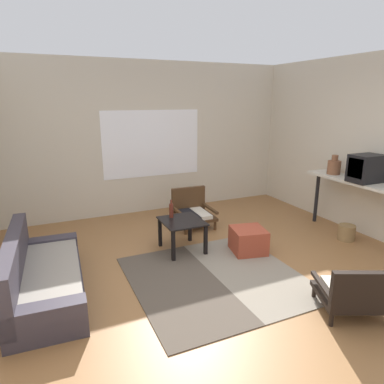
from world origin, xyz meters
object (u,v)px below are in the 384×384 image
object	(u,v)px
ottoman_orange	(248,240)
wicker_basket	(347,233)
couch	(41,278)
clay_vase	(334,167)
armchair_by_window	(192,210)
armchair_striped_foreground	(354,293)
coffee_table	(182,226)
glass_bottle	(171,210)
crt_television	(366,168)
console_shelf	(361,188)

from	to	relation	value
ottoman_orange	wicker_basket	distance (m)	1.60
wicker_basket	ottoman_orange	bearing A→B (deg)	171.09
couch	clay_vase	distance (m)	4.44
armchair_by_window	wicker_basket	xyz separation A→B (m)	(1.84, -1.52, -0.15)
couch	armchair_striped_foreground	distance (m)	3.19
coffee_table	armchair_striped_foreground	world-z (taller)	armchair_striped_foreground
couch	coffee_table	bearing A→B (deg)	13.73
armchair_striped_foreground	ottoman_orange	size ratio (longest dim) A/B	1.80
armchair_by_window	glass_bottle	world-z (taller)	glass_bottle
crt_television	couch	bearing A→B (deg)	176.16
glass_bottle	armchair_striped_foreground	bearing A→B (deg)	-65.66
armchair_striped_foreground	wicker_basket	bearing A→B (deg)	43.74
couch	glass_bottle	xyz separation A→B (m)	(1.73, 0.62, 0.33)
crt_television	clay_vase	bearing A→B (deg)	89.69
console_shelf	glass_bottle	size ratio (longest dim) A/B	6.96
ottoman_orange	wicker_basket	size ratio (longest dim) A/B	1.79
console_shelf	glass_bottle	bearing A→B (deg)	161.78
armchair_striped_foreground	clay_vase	bearing A→B (deg)	49.84
ottoman_orange	crt_television	distance (m)	1.99
console_shelf	armchair_striped_foreground	bearing A→B (deg)	-139.42
coffee_table	armchair_by_window	distance (m)	1.00
clay_vase	wicker_basket	size ratio (longest dim) A/B	1.24
wicker_basket	armchair_striped_foreground	bearing A→B (deg)	-136.26
couch	clay_vase	world-z (taller)	clay_vase
wicker_basket	couch	bearing A→B (deg)	176.82
armchair_by_window	glass_bottle	bearing A→B (deg)	-133.35
glass_bottle	ottoman_orange	bearing A→B (deg)	-34.32
couch	glass_bottle	distance (m)	1.86
armchair_striped_foreground	wicker_basket	xyz separation A→B (m)	(1.45, 1.39, -0.13)
couch	console_shelf	distance (m)	4.40
armchair_by_window	console_shelf	world-z (taller)	console_shelf
glass_bottle	console_shelf	bearing A→B (deg)	-18.22
couch	crt_television	xyz separation A→B (m)	(4.35, -0.29, 0.88)
coffee_table	armchair_by_window	world-z (taller)	armchair_by_window
coffee_table	clay_vase	xyz separation A→B (m)	(2.54, -0.15, 0.66)
ottoman_orange	console_shelf	world-z (taller)	console_shelf
coffee_table	armchair_striped_foreground	size ratio (longest dim) A/B	0.77
couch	wicker_basket	distance (m)	4.20
coffee_table	wicker_basket	world-z (taller)	coffee_table
coffee_table	console_shelf	xyz separation A→B (m)	(2.54, -0.68, 0.44)
coffee_table	ottoman_orange	distance (m)	0.93
armchair_striped_foreground	ottoman_orange	bearing A→B (deg)	94.37
ottoman_orange	armchair_striped_foreground	bearing A→B (deg)	-85.63
console_shelf	armchair_by_window	bearing A→B (deg)	142.71
glass_bottle	wicker_basket	bearing A→B (deg)	-19.11
coffee_table	armchair_striped_foreground	bearing A→B (deg)	-65.78
couch	armchair_striped_foreground	world-z (taller)	couch
couch	console_shelf	size ratio (longest dim) A/B	1.00
clay_vase	coffee_table	bearing A→B (deg)	176.52
couch	glass_bottle	bearing A→B (deg)	19.86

